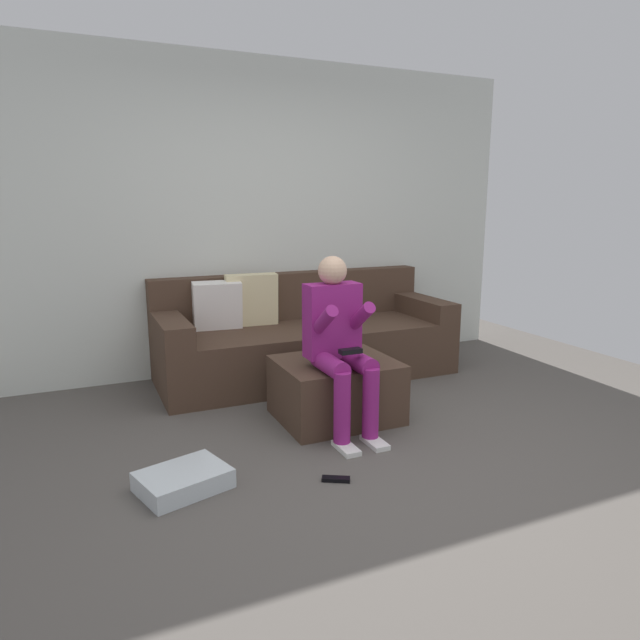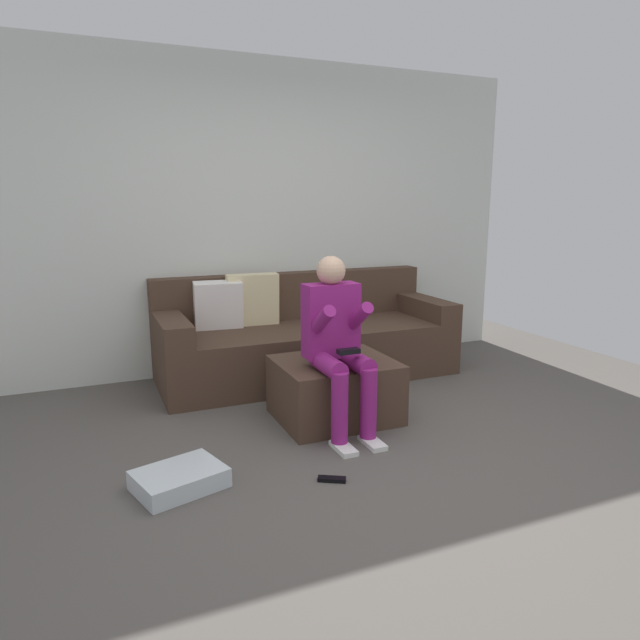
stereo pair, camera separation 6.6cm
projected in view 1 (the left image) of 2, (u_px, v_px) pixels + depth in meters
name	position (u px, v px, depth m)	size (l,w,h in m)	color
ground_plane	(398.00, 474.00, 3.09)	(6.31, 6.31, 0.00)	#544F49
wall_back	(261.00, 218.00, 4.91)	(4.86, 0.10, 2.65)	silver
couch_sectional	(303.00, 340.00, 4.80)	(2.48, 0.91, 0.88)	#473326
ottoman	(336.00, 389.00, 3.85)	(0.78, 0.66, 0.41)	#473326
person_seated	(339.00, 338.00, 3.57)	(0.36, 0.62, 1.13)	#8C1E72
storage_bin	(183.00, 480.00, 2.92)	(0.44, 0.33, 0.10)	silver
remote_near_ottoman	(336.00, 479.00, 3.01)	(0.15, 0.05, 0.02)	black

